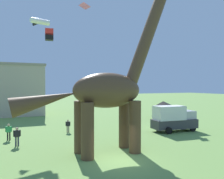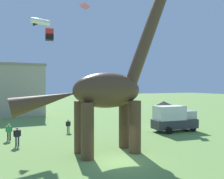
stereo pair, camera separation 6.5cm
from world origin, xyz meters
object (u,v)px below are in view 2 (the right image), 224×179
(parked_box_truck, at_px, (174,118))
(kite_far_right, at_px, (85,6))
(person_near_flyer, at_px, (68,125))
(kite_mid_right, at_px, (49,35))
(dinosaur_sculpture, at_px, (107,90))
(kite_mid_left, at_px, (39,22))
(person_watching_child, at_px, (17,135))
(person_far_spectator, at_px, (9,130))
(person_vendor_side, at_px, (82,125))
(kite_trailing, at_px, (147,38))
(festival_canopy_tent, at_px, (164,104))

(parked_box_truck, relative_size, kite_far_right, 3.36)
(person_near_flyer, relative_size, kite_mid_right, 1.28)
(dinosaur_sculpture, xyz_separation_m, kite_mid_left, (-3.92, 12.09, 8.29))
(kite_mid_left, bearing_deg, kite_far_right, 6.41)
(kite_mid_right, relative_size, kite_far_right, 0.72)
(person_near_flyer, bearing_deg, person_watching_child, 24.39)
(parked_box_truck, bearing_deg, person_far_spectator, 175.33)
(person_vendor_side, distance_m, kite_trailing, 18.67)
(dinosaur_sculpture, height_order, parked_box_truck, dinosaur_sculpture)
(parked_box_truck, distance_m, person_vendor_side, 11.52)
(festival_canopy_tent, xyz_separation_m, kite_mid_right, (-20.11, -5.98, 8.82))
(dinosaur_sculpture, height_order, person_vendor_side, dinosaur_sculpture)
(person_vendor_side, xyz_separation_m, person_far_spectator, (-8.49, -1.77, 0.33))
(festival_canopy_tent, bearing_deg, kite_mid_right, -163.44)
(kite_mid_right, distance_m, kite_far_right, 8.81)
(person_vendor_side, bearing_deg, kite_trailing, -59.78)
(kite_far_right, bearing_deg, person_far_spectator, -155.58)
(person_watching_child, xyz_separation_m, festival_canopy_tent, (23.62, 8.90, 1.46))
(person_near_flyer, distance_m, festival_canopy_tent, 18.41)
(kite_trailing, bearing_deg, person_vendor_side, -159.78)
(parked_box_truck, relative_size, kite_mid_right, 4.66)
(person_watching_child, xyz_separation_m, kite_trailing, (20.46, 9.30, 12.55))
(festival_canopy_tent, distance_m, kite_mid_left, 23.59)
(parked_box_truck, relative_size, person_far_spectator, 3.35)
(parked_box_truck, distance_m, festival_canopy_tent, 11.04)
(dinosaur_sculpture, distance_m, kite_trailing, 21.76)
(person_far_spectator, bearing_deg, kite_far_right, -141.06)
(dinosaur_sculpture, height_order, person_near_flyer, dinosaur_sculpture)
(person_far_spectator, relative_size, kite_mid_right, 1.39)
(person_watching_child, distance_m, kite_mid_left, 14.45)
(person_vendor_side, relative_size, festival_canopy_tent, 0.37)
(parked_box_truck, height_order, kite_mid_left, kite_mid_left)
(parked_box_truck, relative_size, kite_trailing, 3.63)
(dinosaur_sculpture, bearing_deg, kite_mid_right, 116.70)
(kite_trailing, relative_size, kite_far_right, 0.93)
(kite_trailing, distance_m, kite_mid_right, 18.24)
(person_far_spectator, bearing_deg, person_vendor_side, -153.71)
(festival_canopy_tent, bearing_deg, kite_mid_left, -173.65)
(person_vendor_side, bearing_deg, parked_box_truck, -107.00)
(person_near_flyer, xyz_separation_m, kite_trailing, (14.56, 5.11, 12.67))
(person_vendor_side, bearing_deg, person_near_flyer, 113.38)
(person_watching_child, bearing_deg, kite_mid_right, 38.43)
(parked_box_truck, relative_size, person_watching_child, 3.24)
(dinosaur_sculpture, relative_size, person_far_spectator, 8.53)
(person_vendor_side, relative_size, kite_far_right, 0.68)
(kite_trailing, relative_size, kite_mid_right, 1.28)
(person_far_spectator, bearing_deg, parked_box_truck, -175.91)
(person_near_flyer, xyz_separation_m, kite_far_right, (3.14, 3.10, 15.69))
(person_watching_child, height_order, kite_far_right, kite_far_right)
(kite_trailing, distance_m, kite_far_right, 11.98)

